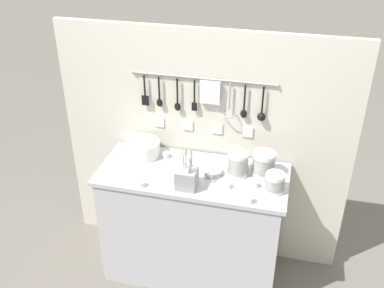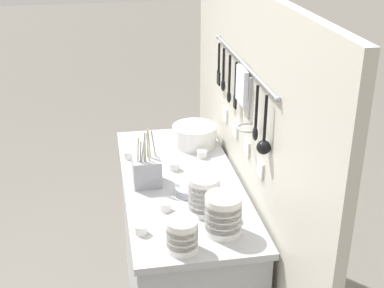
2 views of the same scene
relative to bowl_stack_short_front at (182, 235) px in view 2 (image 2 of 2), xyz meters
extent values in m
cube|color=#ADAFB5|center=(-0.54, 0.08, -0.08)|extent=(1.25, 0.54, 0.03)
cube|color=#ADAFB5|center=(-0.54, 0.08, -0.52)|extent=(1.20, 0.52, 0.84)
cube|color=beige|center=(-0.54, 0.39, -0.06)|extent=(2.05, 0.04, 1.75)
cylinder|color=#93969E|center=(-0.54, 0.35, 0.49)|extent=(0.95, 0.01, 0.01)
sphere|color=#93969E|center=(-1.01, 0.35, 0.49)|extent=(0.02, 0.02, 0.02)
sphere|color=#93969E|center=(-0.06, 0.35, 0.49)|extent=(0.02, 0.02, 0.02)
cylinder|color=black|center=(-0.94, 0.34, 0.40)|extent=(0.01, 0.01, 0.15)
cube|color=black|center=(-0.94, 0.34, 0.30)|extent=(0.05, 0.01, 0.07)
cylinder|color=#93969E|center=(-0.94, 0.35, 0.48)|extent=(0.01, 0.01, 0.02)
cylinder|color=black|center=(-0.83, 0.34, 0.40)|extent=(0.01, 0.01, 0.16)
ellipsoid|color=black|center=(-0.83, 0.34, 0.29)|extent=(0.04, 0.02, 0.06)
cylinder|color=#93969E|center=(-0.83, 0.35, 0.48)|extent=(0.01, 0.01, 0.02)
cylinder|color=black|center=(-0.71, 0.34, 0.39)|extent=(0.01, 0.01, 0.18)
ellipsoid|color=black|center=(-0.71, 0.34, 0.28)|extent=(0.04, 0.02, 0.06)
cylinder|color=#93969E|center=(-0.71, 0.35, 0.48)|extent=(0.01, 0.01, 0.02)
cylinder|color=black|center=(-0.59, 0.34, 0.40)|extent=(0.01, 0.01, 0.16)
cube|color=black|center=(-0.59, 0.34, 0.29)|extent=(0.04, 0.01, 0.06)
cylinder|color=#93969E|center=(-0.59, 0.35, 0.48)|extent=(0.01, 0.01, 0.02)
cube|color=silver|center=(-0.48, 0.34, 0.40)|extent=(0.13, 0.02, 0.16)
cylinder|color=#93969E|center=(-0.48, 0.35, 0.48)|extent=(0.01, 0.01, 0.02)
cylinder|color=#93969E|center=(-0.36, 0.34, 0.39)|extent=(0.01, 0.01, 0.18)
torus|color=#93969E|center=(-0.36, 0.34, 0.26)|extent=(0.10, 0.10, 0.01)
cylinder|color=#93969E|center=(-0.36, 0.35, 0.48)|extent=(0.01, 0.01, 0.02)
cylinder|color=black|center=(-0.26, 0.34, 0.39)|extent=(0.01, 0.01, 0.18)
ellipsoid|color=black|center=(-0.26, 0.34, 0.28)|extent=(0.04, 0.02, 0.06)
cylinder|color=#93969E|center=(-0.26, 0.35, 0.48)|extent=(0.01, 0.01, 0.02)
cylinder|color=black|center=(-0.14, 0.34, 0.38)|extent=(0.01, 0.01, 0.19)
sphere|color=black|center=(-0.14, 0.34, 0.27)|extent=(0.06, 0.06, 0.06)
cylinder|color=#93969E|center=(-0.14, 0.35, 0.48)|extent=(0.01, 0.01, 0.02)
cube|color=white|center=(-0.85, 0.36, 0.13)|extent=(0.07, 0.01, 0.07)
cube|color=white|center=(-0.64, 0.36, 0.13)|extent=(0.07, 0.01, 0.07)
cube|color=white|center=(-0.43, 0.36, 0.13)|extent=(0.07, 0.01, 0.07)
cube|color=white|center=(-0.22, 0.36, 0.13)|extent=(0.07, 0.01, 0.07)
cylinder|color=white|center=(0.00, 0.00, -0.04)|extent=(0.12, 0.12, 0.05)
cylinder|color=white|center=(0.00, 0.00, -0.01)|extent=(0.12, 0.12, 0.05)
cylinder|color=white|center=(0.00, 0.00, 0.01)|extent=(0.12, 0.12, 0.05)
cylinder|color=white|center=(0.00, 0.00, 0.04)|extent=(0.12, 0.12, 0.05)
cylinder|color=white|center=(-0.25, 0.13, -0.04)|extent=(0.13, 0.13, 0.04)
cylinder|color=white|center=(-0.25, 0.13, -0.02)|extent=(0.13, 0.13, 0.04)
cylinder|color=white|center=(-0.25, 0.13, 0.00)|extent=(0.13, 0.13, 0.04)
cylinder|color=white|center=(-0.25, 0.13, 0.03)|extent=(0.13, 0.13, 0.04)
cylinder|color=white|center=(-0.25, 0.13, 0.05)|extent=(0.13, 0.13, 0.04)
cylinder|color=white|center=(-0.25, 0.13, 0.08)|extent=(0.13, 0.13, 0.04)
cylinder|color=white|center=(-0.09, 0.18, -0.04)|extent=(0.15, 0.15, 0.05)
cylinder|color=white|center=(-0.09, 0.18, -0.01)|extent=(0.15, 0.15, 0.05)
cylinder|color=white|center=(-0.09, 0.18, 0.02)|extent=(0.15, 0.15, 0.05)
cylinder|color=white|center=(-0.09, 0.18, 0.04)|extent=(0.15, 0.15, 0.05)
cylinder|color=white|center=(-0.09, 0.18, 0.07)|extent=(0.15, 0.15, 0.05)
cylinder|color=white|center=(-0.93, 0.21, -0.06)|extent=(0.23, 0.23, 0.01)
cylinder|color=white|center=(-0.93, 0.21, -0.05)|extent=(0.23, 0.23, 0.01)
cylinder|color=white|center=(-0.93, 0.21, -0.04)|extent=(0.23, 0.23, 0.01)
cylinder|color=white|center=(-0.93, 0.21, -0.04)|extent=(0.23, 0.23, 0.01)
cylinder|color=white|center=(-0.93, 0.21, -0.03)|extent=(0.23, 0.23, 0.01)
cylinder|color=white|center=(-0.93, 0.21, -0.02)|extent=(0.23, 0.23, 0.01)
cylinder|color=white|center=(-0.93, 0.21, -0.01)|extent=(0.23, 0.23, 0.01)
cylinder|color=white|center=(-0.93, 0.21, 0.00)|extent=(0.23, 0.23, 0.01)
cylinder|color=white|center=(-0.93, 0.21, 0.01)|extent=(0.23, 0.23, 0.01)
cylinder|color=white|center=(-0.93, 0.21, 0.01)|extent=(0.23, 0.23, 0.01)
cylinder|color=white|center=(-0.93, 0.21, 0.02)|extent=(0.23, 0.23, 0.01)
cylinder|color=white|center=(-0.93, 0.21, 0.03)|extent=(0.23, 0.23, 0.01)
cylinder|color=white|center=(-0.93, 0.21, 0.04)|extent=(0.23, 0.23, 0.01)
cylinder|color=#93969E|center=(-0.41, 0.09, -0.05)|extent=(0.12, 0.12, 0.04)
cube|color=#93969E|center=(-0.53, -0.08, 0.00)|extent=(0.13, 0.13, 0.13)
cylinder|color=#93969E|center=(-0.51, -0.09, 0.10)|extent=(0.01, 0.01, 0.21)
cylinder|color=#93969E|center=(-0.51, -0.10, 0.09)|extent=(0.01, 0.03, 0.18)
cylinder|color=#C6B793|center=(-0.51, -0.09, 0.09)|extent=(0.03, 0.01, 0.17)
cylinder|color=#93969E|center=(-0.51, -0.11, 0.08)|extent=(0.01, 0.02, 0.16)
cylinder|color=#93969E|center=(-0.55, -0.04, 0.10)|extent=(0.03, 0.03, 0.20)
cylinder|color=#C6B793|center=(-0.51, -0.07, 0.10)|extent=(0.01, 0.02, 0.20)
cylinder|color=#C6B793|center=(-0.54, -0.06, 0.10)|extent=(0.02, 0.02, 0.20)
cylinder|color=#C6B793|center=(-0.51, -0.12, 0.09)|extent=(0.03, 0.02, 0.19)
cylinder|color=#93969E|center=(-0.56, -0.07, 0.10)|extent=(0.02, 0.01, 0.20)
cylinder|color=white|center=(-0.76, 0.22, -0.05)|extent=(0.05, 0.05, 0.04)
cylinder|color=white|center=(-0.65, 0.06, -0.05)|extent=(0.05, 0.05, 0.04)
cylinder|color=white|center=(-0.12, 0.02, -0.05)|extent=(0.05, 0.05, 0.04)
cylinder|color=white|center=(-0.29, -0.03, -0.05)|extent=(0.05, 0.05, 0.04)
cylinder|color=white|center=(-0.13, -0.14, -0.05)|extent=(0.05, 0.05, 0.04)
cylinder|color=white|center=(-0.82, -0.14, -0.05)|extent=(0.05, 0.05, 0.04)
camera|label=1|loc=(0.04, -2.30, 1.59)|focal=42.00mm
camera|label=2|loc=(1.64, -0.25, 1.13)|focal=50.00mm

